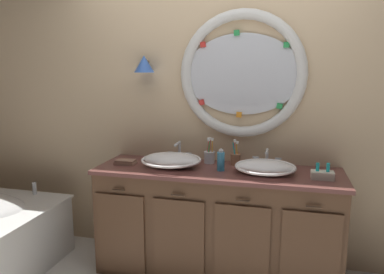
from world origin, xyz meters
The scene contains 11 objects.
back_wall_assembly centered at (0.01, 0.59, 1.33)m, with size 6.40×0.26×2.60m.
vanity_counter centered at (0.04, 0.26, 0.43)m, with size 1.91×0.61×0.87m.
sink_basin_left centered at (-0.32, 0.24, 0.92)m, with size 0.48×0.48×0.12m.
sink_basin_right centered at (0.41, 0.24, 0.92)m, with size 0.45×0.45×0.10m.
faucet_set_left centered at (-0.32, 0.46, 0.93)m, with size 0.21×0.15×0.17m.
faucet_set_right centered at (0.41, 0.46, 0.92)m, with size 0.23×0.15×0.14m.
toothbrush_holder_left centered at (-0.06, 0.44, 0.92)m, with size 0.10×0.10×0.22m.
toothbrush_holder_right centered at (0.16, 0.44, 0.92)m, with size 0.09×0.09×0.21m.
soap_dispenser centered at (0.08, 0.23, 0.94)m, with size 0.06×0.06×0.18m.
folded_hand_towel centered at (-0.72, 0.23, 0.88)m, with size 0.17×0.10×0.04m.
toiletry_basket centered at (0.81, 0.20, 0.90)m, with size 0.16×0.09×0.12m.
Camera 1 is at (0.53, -2.47, 1.64)m, focal length 34.35 mm.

